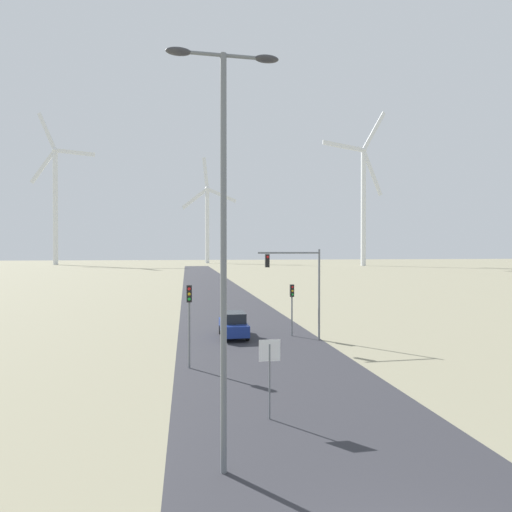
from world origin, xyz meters
TOP-DOWN VIEW (x-y plane):
  - road_surface at (0.00, 48.00)m, footprint 10.00×240.00m
  - streetlamp at (-3.37, 4.76)m, footprint 3.15×0.32m
  - stop_sign_near at (-1.37, 8.01)m, footprint 0.81×0.07m
  - traffic_light_post_near_left at (-4.24, 15.07)m, footprint 0.28×0.33m
  - traffic_light_post_near_right at (3.25, 21.97)m, footprint 0.28×0.34m
  - traffic_light_mast_overhead at (3.32, 20.42)m, footprint 4.45×0.35m
  - car_approaching at (-1.03, 22.28)m, footprint 1.88×4.10m
  - wind_turbine_far_left at (-65.74, 197.17)m, footprint 30.82×6.37m
  - wind_turbine_left at (6.97, 212.87)m, footprint 29.21×10.01m
  - wind_turbine_center at (73.25, 160.04)m, footprint 33.22×9.62m

SIDE VIEW (x-z plane):
  - road_surface at x=0.00m, z-range 0.00..0.01m
  - car_approaching at x=-1.03m, z-range 0.00..1.83m
  - stop_sign_near at x=-1.37m, z-range 0.59..3.55m
  - traffic_light_post_near_right at x=3.25m, z-range 0.89..4.67m
  - traffic_light_post_near_left at x=-4.24m, z-range 1.01..5.43m
  - traffic_light_mast_overhead at x=3.32m, z-range 1.33..7.70m
  - streetlamp at x=-3.37m, z-range 1.32..13.06m
  - wind_turbine_left at x=6.97m, z-range -3.73..54.02m
  - wind_turbine_center at x=73.25m, z-range -3.48..66.61m
  - wind_turbine_far_left at x=-65.74m, z-range -3.42..69.00m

